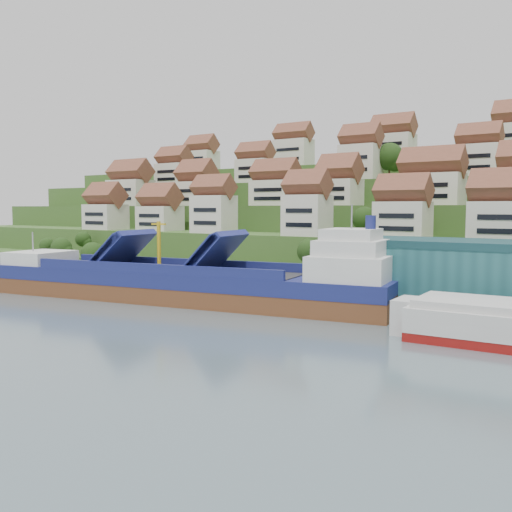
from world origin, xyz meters
The scene contains 9 objects.
ground centered at (0.00, 0.00, 0.00)m, with size 300.00×300.00×0.00m, color slate.
quay centered at (20.00, 15.00, 1.10)m, with size 180.00×14.00×2.20m, color gray.
pebble_beach centered at (-58.00, 12.00, 0.50)m, with size 45.00×20.00×1.00m, color gray.
hillside centered at (0.00, 103.55, 10.66)m, with size 260.00×128.00×31.00m.
hillside_village centered at (0.98, 60.76, 24.25)m, with size 156.38×63.12×29.17m.
hillside_trees centered at (-8.01, 47.93, 18.32)m, with size 135.40×62.59×32.64m.
flagpole centered at (18.11, 10.00, 6.88)m, with size 1.28×0.16×8.00m.
beach_huts centered at (-60.00, 10.75, 2.10)m, with size 14.40×3.70×2.20m.
cargo_ship centered at (-2.69, 1.23, 3.37)m, with size 81.03×25.45×17.79m.
Camera 1 is at (66.08, -77.92, 17.39)m, focal length 40.00 mm.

